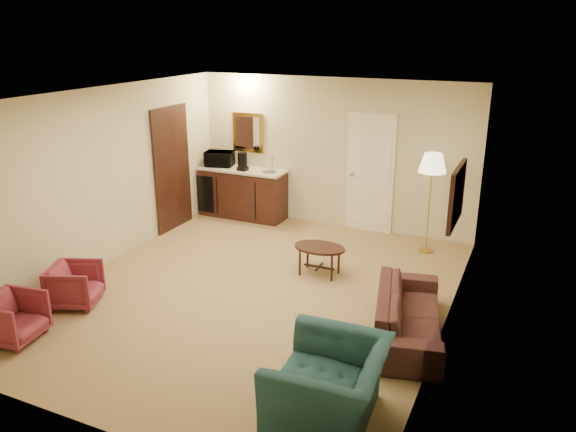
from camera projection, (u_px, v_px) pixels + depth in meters
name	position (u px, v px, depth m)	size (l,w,h in m)	color
ground	(254.00, 291.00, 7.59)	(6.00, 6.00, 0.00)	olive
room_walls	(271.00, 155.00, 7.74)	(5.02, 6.01, 2.61)	beige
wetbar_cabinet	(243.00, 193.00, 10.44)	(1.64, 0.58, 0.92)	#3C1913
sofa	(409.00, 307.00, 6.41)	(1.85, 0.54, 0.72)	black
teal_armchair	(329.00, 374.00, 4.96)	(1.11, 0.72, 0.97)	#1E494B
rose_chair_near	(75.00, 283.00, 7.14)	(0.58, 0.55, 0.60)	maroon
rose_chair_far	(12.00, 316.00, 6.32)	(0.59, 0.55, 0.61)	maroon
coffee_table	(319.00, 260.00, 8.05)	(0.75, 0.50, 0.43)	black
floor_lamp	(429.00, 203.00, 8.69)	(0.42, 0.42, 1.60)	gold
waste_bin	(273.00, 214.00, 10.22)	(0.24, 0.24, 0.30)	black
microwave	(219.00, 157.00, 10.44)	(0.51, 0.28, 0.34)	black
coffee_maker	(243.00, 162.00, 10.14)	(0.17, 0.17, 0.33)	black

